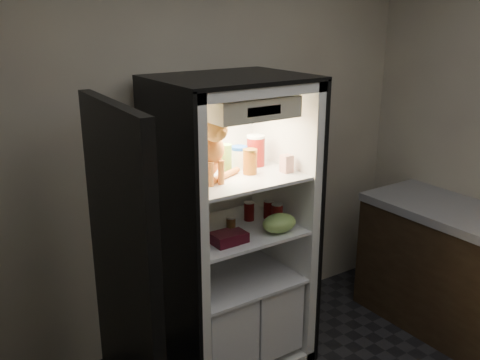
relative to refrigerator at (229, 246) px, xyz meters
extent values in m
plane|color=beige|center=(0.00, 0.42, 0.56)|extent=(3.60, 0.00, 3.60)
cube|color=white|center=(0.00, 0.29, 0.13)|extent=(0.85, 0.06, 1.85)
cube|color=white|center=(-0.40, -0.03, 0.13)|extent=(0.06, 0.70, 1.85)
cube|color=white|center=(0.40, -0.03, 0.13)|extent=(0.06, 0.70, 1.85)
cube|color=white|center=(0.00, -0.03, 1.03)|extent=(0.85, 0.70, 0.06)
cube|color=white|center=(0.00, -0.03, -0.76)|extent=(0.85, 0.70, 0.06)
cube|color=black|center=(-0.44, -0.03, 0.13)|extent=(0.02, 0.72, 1.87)
cube|color=black|center=(0.44, -0.03, 0.13)|extent=(0.02, 0.72, 1.87)
cube|color=black|center=(0.00, -0.03, 1.07)|extent=(0.90, 0.72, 0.02)
cube|color=white|center=(0.00, -0.06, 0.49)|extent=(0.73, 0.62, 0.02)
cube|color=white|center=(0.00, -0.06, 0.14)|extent=(0.73, 0.62, 0.02)
cube|color=white|center=(-0.18, -0.06, -0.44)|extent=(0.34, 0.58, 0.48)
cube|color=white|center=(0.18, -0.06, -0.44)|extent=(0.34, 0.58, 0.48)
cube|color=white|center=(0.00, -0.06, -0.19)|extent=(0.73, 0.62, 0.02)
cube|color=beige|center=(0.00, -0.27, 0.93)|extent=(0.52, 0.18, 0.12)
cube|color=black|center=(0.00, -0.36, 0.93)|extent=(0.22, 0.01, 0.05)
cube|color=black|center=(-0.85, -0.38, 0.13)|extent=(0.11, 0.87, 1.85)
cube|color=white|center=(-0.85, -0.44, -0.24)|extent=(0.10, 0.64, 0.12)
cube|color=white|center=(-0.85, -0.44, 0.26)|extent=(0.10, 0.64, 0.12)
ellipsoid|color=#CB511A|center=(-0.20, 0.00, 0.61)|extent=(0.21, 0.27, 0.22)
ellipsoid|color=#CB511A|center=(-0.20, -0.11, 0.69)|extent=(0.18, 0.16, 0.19)
sphere|color=orange|center=(-0.20, -0.18, 0.82)|extent=(0.14, 0.14, 0.14)
sphere|color=orange|center=(-0.20, -0.24, 0.80)|extent=(0.06, 0.06, 0.06)
cone|color=orange|center=(-0.24, -0.17, 0.89)|extent=(0.06, 0.06, 0.06)
cone|color=orange|center=(-0.15, -0.17, 0.89)|extent=(0.06, 0.06, 0.06)
cylinder|color=#CB511A|center=(-0.23, -0.18, 0.57)|extent=(0.04, 0.04, 0.14)
cylinder|color=#CB511A|center=(-0.16, -0.18, 0.57)|extent=(0.04, 0.04, 0.14)
cylinder|color=#CB511A|center=(-0.08, -0.10, 0.52)|extent=(0.25, 0.14, 0.04)
cylinder|color=green|center=(-0.02, -0.01, 0.58)|extent=(0.07, 0.07, 0.16)
cylinder|color=green|center=(-0.02, -0.01, 0.67)|extent=(0.07, 0.07, 0.01)
cylinder|color=white|center=(0.10, 0.03, 0.56)|extent=(0.10, 0.10, 0.12)
cylinder|color=#1948B3|center=(0.10, 0.03, 0.63)|extent=(0.10, 0.10, 0.02)
cylinder|color=maroon|center=(0.09, -0.11, 0.57)|extent=(0.09, 0.09, 0.14)
cylinder|color=gold|center=(0.09, -0.11, 0.64)|extent=(0.09, 0.09, 0.01)
cylinder|color=#AB1E16|center=(0.22, 0.02, 0.59)|extent=(0.11, 0.11, 0.18)
cylinder|color=white|center=(0.22, 0.02, 0.69)|extent=(0.12, 0.12, 0.02)
cube|color=white|center=(0.29, -0.20, 0.55)|extent=(0.06, 0.06, 0.11)
cylinder|color=black|center=(0.15, 0.00, 0.21)|extent=(0.07, 0.07, 0.12)
cylinder|color=#B2B2B2|center=(0.15, 0.00, 0.27)|extent=(0.07, 0.07, 0.00)
cylinder|color=black|center=(0.28, -0.05, 0.21)|extent=(0.06, 0.06, 0.12)
cylinder|color=#B2B2B2|center=(0.28, -0.05, 0.27)|extent=(0.06, 0.06, 0.00)
cylinder|color=black|center=(0.26, -0.16, 0.21)|extent=(0.07, 0.07, 0.13)
cylinder|color=#B2B2B2|center=(0.26, -0.16, 0.28)|extent=(0.07, 0.07, 0.00)
cylinder|color=#543318|center=(-0.02, -0.06, 0.18)|extent=(0.06, 0.06, 0.07)
cylinder|color=#B2B2B2|center=(-0.02, -0.06, 0.22)|extent=(0.06, 0.06, 0.01)
ellipsoid|color=#84AB50|center=(0.20, -0.26, 0.20)|extent=(0.23, 0.16, 0.11)
cube|color=#4D0C17|center=(-0.18, -0.23, 0.18)|extent=(0.13, 0.13, 0.07)
cube|color=#4D0C17|center=(-0.10, -0.23, 0.18)|extent=(0.12, 0.12, 0.06)
camera|label=1|loc=(-1.69, -2.63, 1.44)|focal=40.00mm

